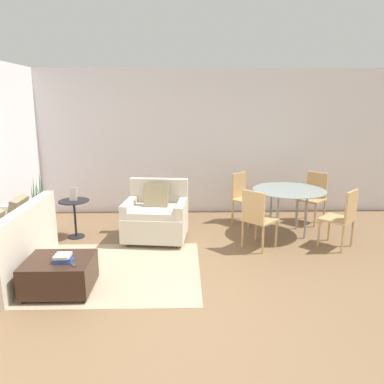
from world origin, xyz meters
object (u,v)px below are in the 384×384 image
(ottoman, at_px, (60,274))
(picture_frame, at_px, (73,194))
(armchair, at_px, (156,217))
(side_table, at_px, (75,211))
(dining_table, at_px, (289,194))
(dining_chair_far_right, at_px, (314,194))
(book_stack, at_px, (63,258))
(dining_chair_near_right, at_px, (343,215))
(couch, at_px, (5,251))
(dining_chair_near_left, at_px, (257,216))
(dining_chair_far_left, at_px, (243,194))
(potted_plant, at_px, (41,221))
(tv_remote_primary, at_px, (73,264))

(ottoman, height_order, picture_frame, picture_frame)
(armchair, relative_size, side_table, 1.69)
(dining_table, relative_size, dining_chair_far_right, 1.30)
(book_stack, xyz_separation_m, dining_chair_far_right, (3.72, 2.57, 0.08))
(ottoman, xyz_separation_m, book_stack, (0.07, -0.06, 0.22))
(side_table, distance_m, dining_table, 3.47)
(side_table, relative_size, picture_frame, 2.87)
(side_table, height_order, dining_chair_near_right, dining_chair_near_right)
(couch, relative_size, ottoman, 2.34)
(couch, relative_size, dining_chair_far_right, 1.95)
(ottoman, relative_size, dining_chair_far_right, 0.83)
(side_table, bearing_deg, dining_chair_far_right, 9.99)
(dining_table, bearing_deg, dining_chair_near_left, -135.00)
(ottoman, relative_size, side_table, 1.22)
(side_table, bearing_deg, couch, -111.00)
(dining_table, xyz_separation_m, dining_chair_far_left, (-0.64, 0.64, -0.16))
(ottoman, xyz_separation_m, potted_plant, (-0.87, 1.80, 0.05))
(tv_remote_primary, distance_m, dining_chair_far_left, 3.51)
(side_table, height_order, dining_table, dining_table)
(ottoman, distance_m, picture_frame, 1.89)
(couch, relative_size, side_table, 2.86)
(dining_chair_far_left, bearing_deg, tv_remote_primary, -130.99)
(armchair, relative_size, ottoman, 1.38)
(dining_chair_near_left, bearing_deg, potted_plant, 170.35)
(tv_remote_primary, bearing_deg, dining_chair_far_left, 49.01)
(tv_remote_primary, relative_size, side_table, 0.25)
(dining_chair_near_right, bearing_deg, dining_chair_far_right, 90.00)
(armchair, relative_size, potted_plant, 0.95)
(picture_frame, distance_m, dining_chair_near_left, 2.88)
(dining_chair_far_left, distance_m, dining_chair_far_right, 1.28)
(potted_plant, distance_m, side_table, 0.58)
(armchair, height_order, dining_chair_near_right, armchair)
(dining_chair_near_left, distance_m, dining_chair_near_right, 1.28)
(picture_frame, xyz_separation_m, dining_chair_near_left, (2.82, -0.56, -0.20))
(tv_remote_primary, bearing_deg, book_stack, 149.07)
(armchair, height_order, picture_frame, armchair)
(armchair, distance_m, dining_chair_near_right, 2.84)
(ottoman, height_order, dining_chair_near_right, dining_chair_near_right)
(book_stack, relative_size, dining_chair_far_right, 0.24)
(picture_frame, distance_m, dining_table, 3.46)
(side_table, bearing_deg, potted_plant, 178.45)
(side_table, bearing_deg, dining_chair_near_left, -11.20)
(tv_remote_primary, height_order, picture_frame, picture_frame)
(dining_table, bearing_deg, couch, -160.45)
(book_stack, height_order, picture_frame, picture_frame)
(potted_plant, bearing_deg, dining_chair_far_left, 11.84)
(dining_chair_near_right, bearing_deg, couch, -170.53)
(picture_frame, relative_size, dining_chair_near_left, 0.24)
(dining_chair_far_left, bearing_deg, dining_table, -45.00)
(potted_plant, height_order, dining_chair_far_left, potted_plant)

